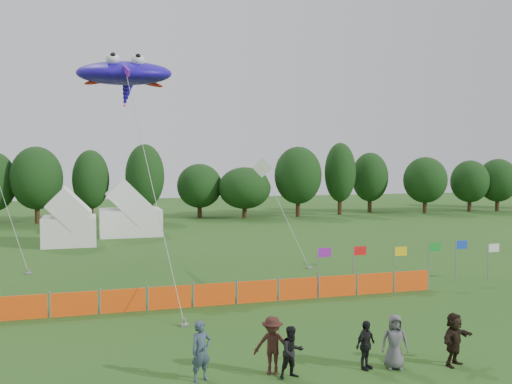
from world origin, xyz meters
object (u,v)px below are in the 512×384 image
object	(u,v)px
tent_left	(69,222)
stingray_kite	(124,75)
spectator_a	(201,351)
spectator_b	(292,352)
spectator_d	(366,345)
spectator_e	(395,342)
tent_right	(130,214)
barrier_fence	(214,294)
spectator_f	(454,339)
spectator_c	(272,345)

from	to	relation	value
tent_left	stingray_kite	distance (m)	15.05
spectator_a	spectator_b	world-z (taller)	spectator_a
spectator_d	spectator_e	distance (m)	0.93
tent_left	tent_right	world-z (taller)	tent_right
barrier_fence	spectator_a	size ratio (longest dim) A/B	12.22
tent_left	tent_right	distance (m)	6.53
spectator_f	stingray_kite	bearing A→B (deg)	88.27
barrier_fence	spectator_d	bearing A→B (deg)	-72.13
barrier_fence	spectator_c	world-z (taller)	spectator_c
spectator_c	barrier_fence	bearing A→B (deg)	119.43
spectator_b	spectator_c	xyz separation A→B (m)	(-0.47, 0.46, 0.11)
tent_right	spectator_d	bearing A→B (deg)	-81.96
spectator_b	stingray_kite	world-z (taller)	stingray_kite
spectator_c	tent_right	bearing A→B (deg)	122.90
spectator_c	spectator_d	distance (m)	2.95
tent_left	spectator_a	xyz separation A→B (m)	(4.60, -29.39, -0.89)
spectator_c	tent_left	bearing A→B (deg)	132.61
spectator_f	stingray_kite	size ratio (longest dim) A/B	0.08
barrier_fence	spectator_c	bearing A→B (deg)	-90.21
tent_right	barrier_fence	world-z (taller)	tent_right
spectator_d	spectator_e	size ratio (longest dim) A/B	0.90
spectator_a	spectator_d	size ratio (longest dim) A/B	1.17
spectator_b	stingray_kite	xyz separation A→B (m)	(-3.64, 19.06, 10.76)
tent_left	spectator_a	bearing A→B (deg)	-81.11
spectator_f	tent_right	bearing A→B (deg)	76.18
barrier_fence	spectator_a	world-z (taller)	spectator_a
spectator_a	spectator_e	world-z (taller)	spectator_a
spectator_c	spectator_e	bearing A→B (deg)	19.98
spectator_c	spectator_d	bearing A→B (deg)	21.01
tent_left	barrier_fence	size ratio (longest dim) A/B	0.18
tent_right	spectator_a	size ratio (longest dim) A/B	2.93
spectator_b	stingray_kite	bearing A→B (deg)	90.76
spectator_d	stingray_kite	bearing A→B (deg)	79.76
tent_left	barrier_fence	world-z (taller)	tent_left
tent_left	spectator_c	distance (m)	30.25
spectator_d	spectator_f	world-z (taller)	spectator_f
tent_left	spectator_b	xyz separation A→B (m)	(7.26, -29.93, -1.00)
spectator_b	spectator_c	size ratio (longest dim) A/B	0.88
spectator_a	spectator_b	bearing A→B (deg)	-31.90
tent_right	spectator_e	bearing A→B (deg)	-80.55
stingray_kite	spectator_e	bearing A→B (deg)	-70.07
spectator_d	stingray_kite	world-z (taller)	stingray_kite
stingray_kite	spectator_b	bearing A→B (deg)	-79.18
barrier_fence	spectator_d	world-z (taller)	spectator_d
tent_right	spectator_a	distance (m)	33.76
spectator_b	spectator_c	distance (m)	0.67
barrier_fence	stingray_kite	size ratio (longest dim) A/B	1.09
tent_right	spectator_f	size ratio (longest dim) A/B	3.09
spectator_b	stingray_kite	distance (m)	22.19
barrier_fence	spectator_e	distance (m)	9.90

